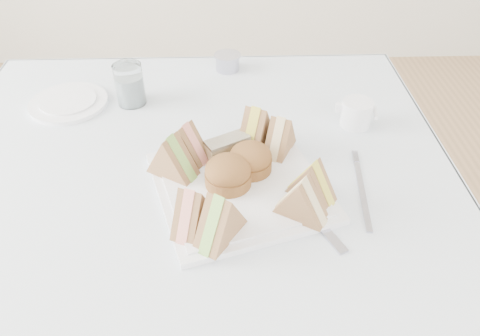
{
  "coord_description": "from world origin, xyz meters",
  "views": [
    {
      "loc": [
        0.07,
        -0.66,
        1.32
      ],
      "look_at": [
        0.09,
        -0.03,
        0.8
      ],
      "focal_mm": 35.0,
      "sensor_mm": 36.0,
      "label": 1
    }
  ],
  "objects_px": {
    "table": "(200,301)",
    "water_glass": "(130,84)",
    "serving_plate": "(240,187)",
    "creamer_jug": "(356,113)"
  },
  "relations": [
    {
      "from": "table",
      "to": "water_glass",
      "type": "height_order",
      "value": "water_glass"
    },
    {
      "from": "serving_plate",
      "to": "water_glass",
      "type": "relative_size",
      "value": 3.03
    },
    {
      "from": "creamer_jug",
      "to": "table",
      "type": "bearing_deg",
      "value": -143.71
    },
    {
      "from": "water_glass",
      "to": "serving_plate",
      "type": "bearing_deg",
      "value": -52.16
    },
    {
      "from": "water_glass",
      "to": "creamer_jug",
      "type": "xyz_separation_m",
      "value": [
        0.49,
        -0.11,
        -0.02
      ]
    },
    {
      "from": "serving_plate",
      "to": "water_glass",
      "type": "height_order",
      "value": "water_glass"
    },
    {
      "from": "table",
      "to": "water_glass",
      "type": "distance_m",
      "value": 0.53
    },
    {
      "from": "table",
      "to": "water_glass",
      "type": "bearing_deg",
      "value": 117.15
    },
    {
      "from": "water_glass",
      "to": "table",
      "type": "bearing_deg",
      "value": -62.85
    },
    {
      "from": "table",
      "to": "water_glass",
      "type": "xyz_separation_m",
      "value": [
        -0.14,
        0.28,
        0.42
      ]
    }
  ]
}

